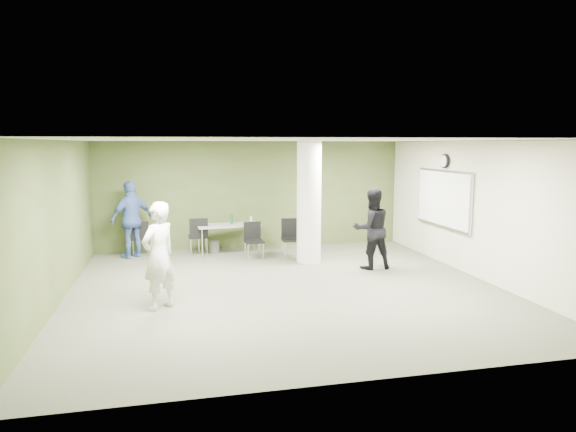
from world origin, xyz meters
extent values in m
plane|color=#545342|center=(0.00, 0.00, 0.00)|extent=(8.00, 8.00, 0.00)
plane|color=white|center=(0.00, 0.00, 2.80)|extent=(8.00, 8.00, 0.00)
cube|color=#475126|center=(0.00, 4.00, 1.40)|extent=(8.00, 2.80, 0.02)
cube|color=#475126|center=(-4.00, 0.00, 1.40)|extent=(0.02, 8.00, 2.80)
cube|color=beige|center=(4.00, 0.00, 1.40)|extent=(0.02, 8.00, 2.80)
cylinder|color=silver|center=(1.00, 2.00, 1.40)|extent=(0.56, 0.56, 2.80)
cube|color=silver|center=(3.93, 1.20, 1.50)|extent=(0.04, 2.30, 1.30)
cube|color=white|center=(3.91, 1.20, 1.50)|extent=(0.02, 2.20, 1.20)
cylinder|color=black|center=(3.93, 1.20, 2.35)|extent=(0.05, 0.32, 0.32)
cylinder|color=white|center=(3.90, 1.20, 2.35)|extent=(0.02, 0.26, 0.26)
cube|color=#9A9B95|center=(-0.72, 3.34, 0.72)|extent=(1.62, 0.83, 0.04)
cylinder|color=silver|center=(-1.39, 3.00, 0.35)|extent=(0.04, 0.04, 0.70)
cylinder|color=silver|center=(0.01, 3.14, 0.35)|extent=(0.04, 0.04, 0.70)
cylinder|color=silver|center=(-1.44, 3.55, 0.35)|extent=(0.04, 0.04, 0.70)
cylinder|color=silver|center=(-0.05, 3.68, 0.35)|extent=(0.04, 0.04, 0.70)
cylinder|color=#1A5020|center=(-0.63, 3.42, 0.87)|extent=(0.07, 0.07, 0.25)
cylinder|color=#B2B2B7|center=(-0.14, 3.38, 0.83)|extent=(0.06, 0.06, 0.18)
cylinder|color=#4C4C4C|center=(-1.07, 3.50, 0.15)|extent=(0.26, 0.26, 0.30)
cube|color=black|center=(-2.87, 3.65, 0.42)|extent=(0.46, 0.46, 0.05)
cube|color=black|center=(-2.85, 3.45, 0.66)|extent=(0.41, 0.07, 0.42)
cylinder|color=silver|center=(-2.70, 3.84, 0.20)|extent=(0.02, 0.02, 0.40)
cylinder|color=silver|center=(-3.06, 3.81, 0.20)|extent=(0.02, 0.02, 0.40)
cylinder|color=silver|center=(-2.68, 3.49, 0.20)|extent=(0.02, 0.02, 0.40)
cylinder|color=silver|center=(-3.03, 3.46, 0.20)|extent=(0.02, 0.02, 0.40)
cube|color=black|center=(-1.46, 3.41, 0.45)|extent=(0.47, 0.47, 0.05)
cube|color=black|center=(-1.46, 3.19, 0.71)|extent=(0.44, 0.05, 0.45)
cylinder|color=silver|center=(-1.27, 3.60, 0.22)|extent=(0.02, 0.02, 0.43)
cylinder|color=silver|center=(-1.66, 3.59, 0.22)|extent=(0.02, 0.02, 0.43)
cylinder|color=silver|center=(-1.27, 3.22, 0.22)|extent=(0.02, 0.02, 0.43)
cylinder|color=silver|center=(-1.65, 3.21, 0.22)|extent=(0.02, 0.02, 0.43)
cube|color=black|center=(-0.19, 2.60, 0.42)|extent=(0.45, 0.45, 0.05)
cube|color=black|center=(-0.20, 2.79, 0.66)|extent=(0.42, 0.06, 0.42)
cylinder|color=silver|center=(-0.36, 2.41, 0.20)|extent=(0.02, 0.02, 0.41)
cylinder|color=silver|center=(0.00, 2.43, 0.20)|extent=(0.02, 0.02, 0.41)
cylinder|color=silver|center=(-0.38, 2.77, 0.20)|extent=(0.02, 0.02, 0.41)
cylinder|color=silver|center=(-0.02, 2.78, 0.20)|extent=(0.02, 0.02, 0.41)
cube|color=black|center=(0.70, 2.46, 0.46)|extent=(0.51, 0.51, 0.05)
cube|color=black|center=(0.72, 2.67, 0.71)|extent=(0.45, 0.08, 0.46)
cylinder|color=silver|center=(0.49, 2.28, 0.22)|extent=(0.02, 0.02, 0.44)
cylinder|color=silver|center=(0.88, 2.25, 0.22)|extent=(0.02, 0.02, 0.44)
cylinder|color=silver|center=(0.52, 2.67, 0.22)|extent=(0.02, 0.02, 0.44)
cylinder|color=silver|center=(0.91, 2.64, 0.22)|extent=(0.02, 0.02, 0.44)
imported|color=silver|center=(-2.30, -0.76, 0.90)|extent=(0.77, 0.77, 1.80)
imported|color=black|center=(2.18, 1.10, 0.89)|extent=(0.88, 0.69, 1.77)
imported|color=#4463AA|center=(-3.03, 3.40, 0.93)|extent=(1.16, 0.98, 1.86)
camera|label=1|loc=(-2.03, -9.30, 2.73)|focal=32.00mm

